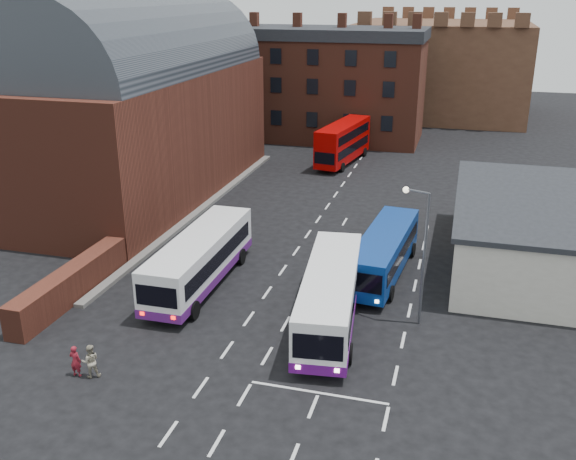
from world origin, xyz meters
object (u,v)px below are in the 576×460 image
(bus_white_inbound, at_px, (330,293))
(pedestrian_beige, at_px, (90,361))
(pedestrian_red, at_px, (75,361))
(street_lamp, at_px, (420,245))
(bus_white_outbound, at_px, (200,257))
(bus_blue, at_px, (384,251))
(bus_red_double, at_px, (343,142))

(bus_white_inbound, bearing_deg, pedestrian_beige, 32.67)
(pedestrian_red, bearing_deg, bus_white_inbound, -140.79)
(street_lamp, bearing_deg, pedestrian_beige, -146.33)
(bus_white_outbound, bearing_deg, bus_blue, 22.38)
(street_lamp, distance_m, pedestrian_red, 17.04)
(street_lamp, distance_m, pedestrian_beige, 16.41)
(bus_blue, height_order, pedestrian_beige, bus_blue)
(bus_white_outbound, xyz_separation_m, bus_white_inbound, (8.17, -2.57, -0.01))
(bus_red_double, distance_m, pedestrian_beige, 39.82)
(pedestrian_beige, bearing_deg, bus_white_inbound, -172.16)
(bus_white_inbound, height_order, bus_blue, bus_white_inbound)
(bus_red_double, relative_size, pedestrian_red, 6.72)
(pedestrian_beige, bearing_deg, pedestrian_red, -22.60)
(bus_blue, distance_m, bus_red_double, 26.49)
(bus_red_double, bearing_deg, street_lamp, 116.61)
(pedestrian_red, xyz_separation_m, pedestrian_beige, (0.69, 0.11, 0.04))
(pedestrian_beige, bearing_deg, bus_white_outbound, -126.98)
(bus_white_outbound, distance_m, bus_red_double, 29.70)
(pedestrian_red, distance_m, pedestrian_beige, 0.70)
(bus_white_outbound, xyz_separation_m, pedestrian_red, (-1.66, -10.16, -1.03))
(bus_white_outbound, bearing_deg, street_lamp, -5.67)
(bus_blue, bearing_deg, pedestrian_red, 55.76)
(bus_blue, relative_size, bus_red_double, 1.01)
(bus_white_inbound, distance_m, street_lamp, 5.10)
(bus_white_inbound, height_order, street_lamp, street_lamp)
(street_lamp, xyz_separation_m, pedestrian_beige, (-13.34, -8.89, -3.51))
(street_lamp, relative_size, pedestrian_beige, 4.52)
(street_lamp, bearing_deg, pedestrian_red, -147.33)
(bus_blue, bearing_deg, street_lamp, 118.79)
(bus_white_inbound, xyz_separation_m, pedestrian_red, (-9.84, -7.59, -1.01))
(bus_blue, relative_size, pedestrian_beige, 6.41)
(bus_white_inbound, height_order, bus_red_double, bus_red_double)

